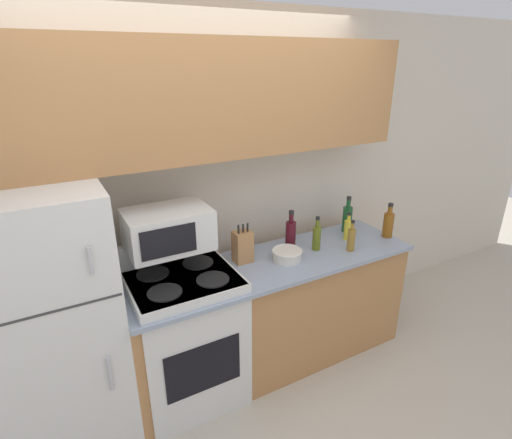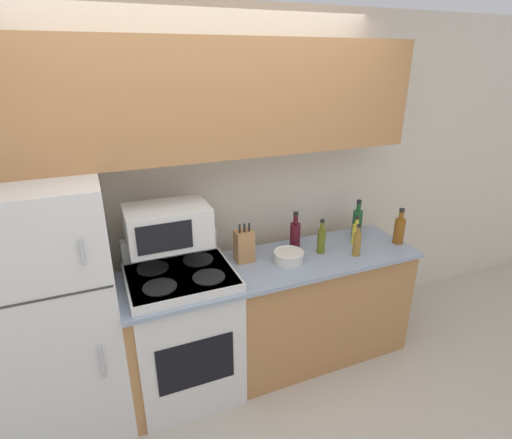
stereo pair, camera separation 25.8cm
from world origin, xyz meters
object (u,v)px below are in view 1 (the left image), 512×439
refrigerator (52,325)px  bottle_cooking_spray (348,229)px  microwave (168,229)px  knife_block (243,246)px  bottle_olive_oil (317,237)px  bottle_wine_red (291,234)px  bottle_whiskey (388,224)px  stove (187,337)px  bowl (287,255)px  bottle_wine_green (347,218)px  bottle_vinegar (351,239)px

refrigerator → bottle_cooking_spray: bearing=-1.1°
microwave → knife_block: 0.56m
microwave → bottle_olive_oil: size_ratio=1.95×
bottle_wine_red → bottle_cooking_spray: 0.49m
refrigerator → bottle_whiskey: 2.44m
stove → bowl: size_ratio=5.15×
bottle_wine_green → refrigerator: bearing=-177.9°
refrigerator → bottle_wine_green: 2.22m
bottle_vinegar → bottle_olive_oil: (-0.21, 0.14, 0.01)m
microwave → bottle_cooking_spray: size_ratio=2.31×
bottle_vinegar → bottle_whiskey: bearing=6.7°
knife_block → bowl: size_ratio=1.32×
knife_block → bottle_vinegar: bearing=-17.0°
bowl → microwave: bearing=170.7°
bottle_wine_green → bottle_whiskey: (0.21, -0.24, -0.01)m
bottle_wine_red → bottle_whiskey: (0.79, -0.20, -0.01)m
stove → bottle_vinegar: bottle_vinegar is taller
bowl → bottle_whiskey: bearing=-3.2°
knife_block → bottle_wine_green: (0.98, 0.05, 0.00)m
stove → bottle_wine_green: bottle_wine_green is taller
microwave → bottle_wine_red: 0.95m
microwave → bottle_wine_green: microwave is taller
bottle_wine_green → bottle_wine_red: bearing=-176.0°
knife_block → bottle_cooking_spray: knife_block is taller
microwave → bottle_wine_green: size_ratio=1.69×
knife_block → bottle_vinegar: size_ratio=1.18×
microwave → bottle_vinegar: (1.29, -0.23, -0.26)m
bottle_olive_oil → bottle_wine_red: bearing=144.7°
refrigerator → microwave: bearing=2.0°
refrigerator → bowl: (1.51, -0.10, 0.12)m
bottle_whiskey → knife_block: bearing=171.1°
stove → bottle_wine_red: 1.03m
refrigerator → bottle_vinegar: size_ratio=6.73×
microwave → bottle_olive_oil: 1.11m
microwave → bottle_wine_red: size_ratio=1.69×
refrigerator → bottle_whiskey: refrigerator is taller
bottle_wine_green → stove: bearing=-173.9°
bottle_wine_green → bottle_vinegar: (-0.21, -0.29, -0.02)m
stove → bottle_wine_red: size_ratio=3.68×
stove → bottle_olive_oil: (1.04, 0.00, 0.50)m
bottle_whiskey → bottle_olive_oil: bearing=172.2°
stove → microwave: size_ratio=2.18×
knife_block → stove: bearing=-167.7°
bowl → bottle_wine_green: size_ratio=0.72×
stove → bottle_vinegar: 1.35m
knife_block → bottle_whiskey: bearing=-8.9°
bowl → bottle_cooking_spray: (0.61, 0.06, 0.04)m
bottle_whiskey → bottle_olive_oil: (-0.64, 0.09, -0.01)m
stove → bowl: stove is taller
stove → knife_block: (0.48, 0.10, 0.51)m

